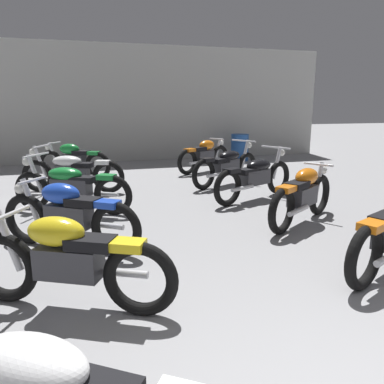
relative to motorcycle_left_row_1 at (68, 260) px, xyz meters
name	(u,v)px	position (x,y,z in m)	size (l,w,h in m)	color
back_wall	(128,104)	(1.67, 9.10, 1.34)	(13.28, 0.24, 3.60)	#B2B2AD
motorcycle_left_row_1	(68,260)	(0.00, 0.00, 0.00)	(1.80, 0.99, 0.88)	black
motorcycle_left_row_2	(68,214)	(-0.03, 1.49, 0.00)	(1.69, 1.20, 0.88)	black
motorcycle_left_row_3	(71,186)	(-0.04, 3.25, -0.01)	(1.94, 1.19, 0.97)	black
motorcycle_left_row_4	(72,171)	(-0.04, 4.79, -0.01)	(2.07, 0.97, 0.97)	black
motorcycle_left_row_5	(73,159)	(-0.03, 6.44, 0.00)	(1.74, 1.11, 0.88)	black
motorcycle_right_row_2	(303,194)	(3.36, 1.61, 0.00)	(1.71, 1.17, 0.88)	black
motorcycle_right_row_3	(255,176)	(3.32, 3.19, -0.01)	(2.01, 1.09, 0.97)	black
motorcycle_right_row_4	(227,165)	(3.30, 4.62, -0.01)	(1.96, 1.17, 0.97)	black
motorcycle_right_row_5	(205,155)	(3.35, 6.37, 0.00)	(1.77, 1.07, 0.88)	black
oil_drum	(240,147)	(5.10, 8.07, -0.03)	(0.59, 0.59, 0.85)	#23519E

